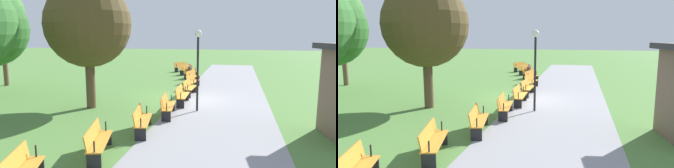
# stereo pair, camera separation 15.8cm
# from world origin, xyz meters

# --- Properties ---
(ground_plane) EXTENTS (120.00, 120.00, 0.00)m
(ground_plane) POSITION_xyz_m (0.00, 0.00, 0.00)
(ground_plane) COLOR #54843D
(path_paving) EXTENTS (40.25, 4.64, 0.01)m
(path_paving) POSITION_xyz_m (0.00, 1.85, 0.00)
(path_paving) COLOR #939399
(path_paving) RESTS_ON ground
(bench_0) EXTENTS (1.88, 1.19, 0.89)m
(bench_0) POSITION_xyz_m (-12.59, -2.77, 0.48)
(bench_0) COLOR orange
(bench_0) RESTS_ON ground
(bench_1) EXTENTS (1.90, 1.07, 0.89)m
(bench_1) POSITION_xyz_m (-10.41, -1.89, 0.48)
(bench_1) COLOR orange
(bench_1) RESTS_ON ground
(bench_2) EXTENTS (1.91, 0.95, 0.89)m
(bench_2) POSITION_xyz_m (-8.16, -1.17, 0.48)
(bench_2) COLOR orange
(bench_2) RESTS_ON ground
(bench_3) EXTENTS (1.91, 0.82, 0.89)m
(bench_3) POSITION_xyz_m (-5.86, -0.63, 0.48)
(bench_3) COLOR orange
(bench_3) RESTS_ON ground
(bench_4) EXTENTS (1.89, 0.68, 0.89)m
(bench_4) POSITION_xyz_m (-3.53, -0.27, 0.48)
(bench_4) COLOR orange
(bench_4) RESTS_ON ground
(bench_5) EXTENTS (1.87, 0.54, 0.89)m
(bench_5) POSITION_xyz_m (-1.18, -0.09, 0.48)
(bench_5) COLOR orange
(bench_5) RESTS_ON ground
(bench_6) EXTENTS (1.87, 0.54, 0.89)m
(bench_6) POSITION_xyz_m (1.18, -0.09, 0.48)
(bench_6) COLOR orange
(bench_6) RESTS_ON ground
(bench_7) EXTENTS (1.89, 0.68, 0.89)m
(bench_7) POSITION_xyz_m (3.53, -0.27, 0.48)
(bench_7) COLOR orange
(bench_7) RESTS_ON ground
(bench_8) EXTENTS (1.91, 0.82, 0.89)m
(bench_8) POSITION_xyz_m (5.86, -0.63, 0.48)
(bench_8) COLOR orange
(bench_8) RESTS_ON ground
(bench_9) EXTENTS (1.91, 0.95, 0.89)m
(bench_9) POSITION_xyz_m (8.16, -1.17, 0.48)
(bench_9) COLOR orange
(bench_9) RESTS_ON ground
(person_seated) EXTENTS (0.43, 0.58, 1.20)m
(person_seated) POSITION_xyz_m (-7.99, -1.07, 0.64)
(person_seated) COLOR #4C4238
(person_seated) RESTS_ON ground
(tree_1) EXTENTS (3.03, 3.03, 6.45)m
(tree_1) POSITION_xyz_m (-1.65, -12.93, 4.89)
(tree_1) COLOR brown
(tree_1) RESTS_ON ground
(tree_2) EXTENTS (3.96, 3.96, 5.90)m
(tree_2) POSITION_xyz_m (2.89, -4.14, 3.90)
(tree_2) COLOR brown
(tree_2) RESTS_ON ground
(lamp_post) EXTENTS (0.32, 0.32, 3.64)m
(lamp_post) POSITION_xyz_m (2.35, 0.85, 2.57)
(lamp_post) COLOR black
(lamp_post) RESTS_ON ground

